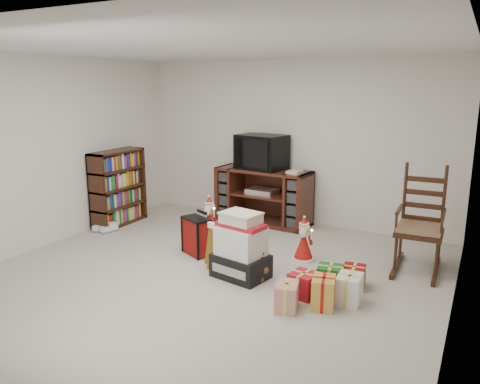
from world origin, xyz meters
name	(u,v)px	position (x,y,z in m)	size (l,w,h in m)	color
room	(207,168)	(0.00, 0.00, 1.25)	(5.01, 5.01, 2.51)	#BAB4AB
tv_stand	(263,196)	(-0.36, 2.20, 0.43)	(1.52, 0.62, 0.85)	#471B14
bookshelf	(118,189)	(-2.31, 1.10, 0.55)	(0.31, 0.94, 1.15)	#3C1D10
rocking_chair	(420,233)	(2.06, 1.34, 0.44)	(0.54, 0.86, 1.28)	#3C1D10
gift_pile	(241,250)	(0.33, 0.15, 0.32)	(0.66, 0.53, 0.74)	black
red_suitcase	(197,236)	(-0.50, 0.51, 0.25)	(0.42, 0.34, 0.57)	maroon
stocking	(213,246)	(-0.08, 0.23, 0.28)	(0.26, 0.11, 0.55)	#0E7F17
teddy_bear	(258,266)	(0.52, 0.20, 0.15)	(0.22, 0.20, 0.33)	brown
santa_figurine	(304,244)	(0.77, 0.97, 0.21)	(0.27, 0.26, 0.56)	#AB1612
mrs_claus_figurine	(209,222)	(-0.70, 1.16, 0.23)	(0.30, 0.28, 0.61)	#AB1612
sneaker_pair	(104,228)	(-2.24, 0.69, 0.05)	(0.34, 0.29, 0.10)	white
gift_cluster	(325,286)	(1.34, 0.07, 0.13)	(0.76, 1.07, 0.26)	#B31424
crt_television	(261,152)	(-0.41, 2.22, 1.11)	(0.80, 0.64, 0.53)	black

